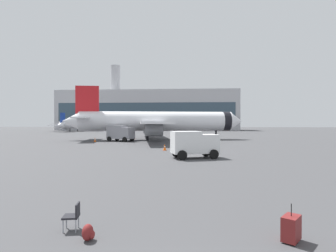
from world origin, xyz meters
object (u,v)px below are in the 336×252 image
at_px(safety_cone_mid, 95,140).
at_px(rolling_suitcase, 291,228).
at_px(airplane_taxiing, 75,125).
at_px(safety_cone_far, 116,137).
at_px(airplane_at_gate, 156,121).
at_px(cargo_van, 194,143).
at_px(safety_cone_near, 134,137).
at_px(safety_cone_outer, 165,147).
at_px(service_truck, 120,133).
at_px(traveller_backpack, 88,233).
at_px(gate_chair, 73,215).

distance_m(safety_cone_mid, rolling_suitcase, 43.96).
relative_size(airplane_taxiing, safety_cone_far, 36.98).
distance_m(airplane_at_gate, cargo_van, 28.39).
bearing_deg(safety_cone_near, cargo_van, -68.44).
bearing_deg(safety_cone_outer, safety_cone_far, 118.06).
bearing_deg(safety_cone_outer, airplane_at_gate, 99.62).
xyz_separation_m(safety_cone_near, rolling_suitcase, (13.98, -47.67, -0.02)).
xyz_separation_m(service_truck, rolling_suitcase, (15.20, -40.80, -1.22)).
bearing_deg(safety_cone_far, rolling_suitcase, -69.59).
xyz_separation_m(airplane_at_gate, traveller_backpack, (3.38, -46.10, -3.42)).
relative_size(airplane_at_gate, safety_cone_mid, 44.64).
height_order(service_truck, safety_cone_far, service_truck).
bearing_deg(service_truck, rolling_suitcase, -69.57).
distance_m(traveller_backpack, gate_chair, 1.07).
bearing_deg(airplane_taxiing, rolling_suitcase, -63.92).
bearing_deg(safety_cone_outer, safety_cone_mid, 134.22).
bearing_deg(rolling_suitcase, safety_cone_mid, 116.27).
bearing_deg(traveller_backpack, safety_cone_mid, 108.86).
xyz_separation_m(cargo_van, safety_cone_outer, (-3.43, 7.10, -1.07)).
bearing_deg(gate_chair, safety_cone_far, 103.28).
bearing_deg(safety_cone_far, safety_cone_mid, -100.49).
relative_size(service_truck, safety_cone_near, 6.32).
height_order(airplane_taxiing, safety_cone_near, airplane_taxiing).
bearing_deg(service_truck, gate_chair, -78.02).
bearing_deg(gate_chair, safety_cone_outer, 88.13).
bearing_deg(cargo_van, safety_cone_near, 111.56).
bearing_deg(safety_cone_mid, airplane_taxiing, 115.95).
bearing_deg(gate_chair, safety_cone_near, 98.84).
xyz_separation_m(airplane_taxiing, safety_cone_mid, (27.03, -55.54, -2.02)).
distance_m(safety_cone_near, gate_chair, 47.88).
xyz_separation_m(service_truck, safety_cone_near, (1.22, 6.87, -1.19)).
height_order(safety_cone_far, traveller_backpack, safety_cone_far).
height_order(safety_cone_mid, safety_cone_outer, safety_cone_mid).
bearing_deg(safety_cone_near, airplane_taxiing, 124.50).
distance_m(airplane_at_gate, gate_chair, 45.57).
bearing_deg(traveller_backpack, service_truck, 102.77).
distance_m(airplane_at_gate, safety_cone_far, 9.52).
bearing_deg(airplane_at_gate, cargo_van, -75.93).
relative_size(airplane_at_gate, airplane_taxiing, 1.51).
relative_size(airplane_taxiing, service_truck, 4.47).
height_order(airplane_taxiing, safety_cone_far, airplane_taxiing).
bearing_deg(safety_cone_far, safety_cone_outer, -61.94).
relative_size(airplane_taxiing, gate_chair, 27.43).
xyz_separation_m(airplane_taxiing, rolling_suitcase, (46.48, -94.96, -2.02)).
height_order(airplane_taxiing, cargo_van, airplane_taxiing).
relative_size(safety_cone_near, gate_chair, 0.97).
xyz_separation_m(cargo_van, safety_cone_near, (-11.61, 29.39, -1.04)).
distance_m(safety_cone_far, gate_chair, 48.96).
xyz_separation_m(safety_cone_mid, traveller_backpack, (13.59, -39.78, -0.16)).
height_order(safety_cone_near, safety_cone_mid, safety_cone_near).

